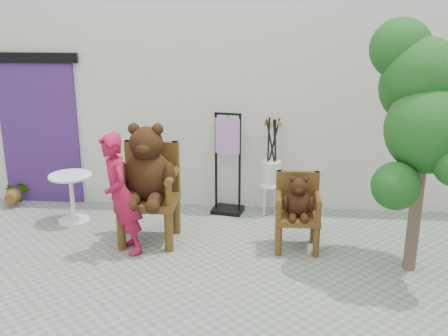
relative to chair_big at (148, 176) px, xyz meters
name	(u,v)px	position (x,y,z in m)	size (l,w,h in m)	color
ground_plane	(219,293)	(1.03, -1.26, -0.90)	(60.00, 60.00, 0.00)	gray
back_wall	(237,105)	(1.03, 1.84, 0.60)	(9.00, 1.00, 3.00)	silver
doorway	(40,129)	(-1.97, 1.32, 0.27)	(1.40, 0.11, 2.33)	#412268
chair_big	(148,176)	(0.00, 0.00, 0.00)	(0.76, 0.83, 1.59)	#442C0E
chair_small	(298,205)	(1.91, -0.05, -0.31)	(0.55, 0.52, 0.97)	#442C0E
person	(121,195)	(-0.25, -0.39, -0.12)	(0.56, 0.37, 1.54)	#9F1336
cafe_table	(72,192)	(-1.24, 0.53, -0.46)	(0.60, 0.60, 0.70)	white
display_stand	(228,175)	(0.94, 1.09, -0.31)	(0.51, 0.43, 1.51)	black
stool_bucket	(271,172)	(1.58, 1.09, -0.25)	(0.32, 0.32, 1.45)	white
tree	(426,100)	(3.22, -0.43, 1.10)	(1.28, 1.60, 2.87)	#47372A
potted_plant	(15,193)	(-2.37, 1.09, -0.69)	(0.36, 0.32, 0.40)	#0F3812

